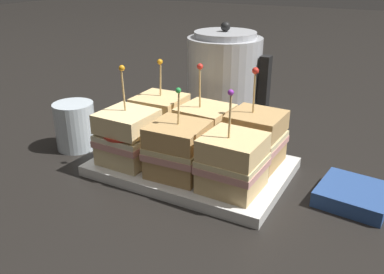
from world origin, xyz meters
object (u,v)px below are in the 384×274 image
sandwich_front_right (233,163)px  drinking_glass (75,126)px  kettle_steel (224,81)px  napkin_stack (354,195)px  sandwich_back_right (255,138)px  sandwich_front_left (128,137)px  serving_platter (192,167)px  sandwich_back_center (205,130)px  sandwich_front_center (178,149)px  sandwich_back_left (160,119)px

sandwich_front_right → drinking_glass: size_ratio=1.73×
kettle_steel → napkin_stack: (0.31, -0.20, -0.09)m
sandwich_back_right → sandwich_front_left: bearing=-153.1°
kettle_steel → drinking_glass: size_ratio=2.48×
kettle_steel → napkin_stack: bearing=-32.5°
drinking_glass → napkin_stack: 0.52m
serving_platter → sandwich_back_center: sandwich_back_center is taller
drinking_glass → napkin_stack: size_ratio=0.83×
sandwich_front_center → sandwich_back_center: size_ratio=0.89×
sandwich_back_center → napkin_stack: size_ratio=1.49×
sandwich_back_left → drinking_glass: (-0.15, -0.07, -0.02)m
sandwich_front_right → sandwich_back_left: (-0.19, 0.10, 0.00)m
serving_platter → sandwich_back_center: 0.07m
sandwich_back_left → sandwich_back_right: 0.19m
sandwich_front_center → sandwich_back_right: sandwich_back_right is taller
sandwich_front_left → sandwich_front_right: 0.20m
sandwich_back_left → sandwich_back_center: bearing=-1.2°
sandwich_front_left → drinking_glass: 0.15m
kettle_steel → sandwich_front_right: bearing=-63.0°
sandwich_back_right → drinking_glass: (-0.34, -0.07, -0.02)m
sandwich_back_center → napkin_stack: bearing=-4.0°
kettle_steel → napkin_stack: 0.38m
drinking_glass → kettle_steel: bearing=50.6°
sandwich_front_left → sandwich_back_center: (0.10, 0.10, -0.00)m
sandwich_back_left → sandwich_back_center: size_ratio=0.97×
serving_platter → sandwich_front_right: (0.10, -0.05, 0.05)m
sandwich_back_center → sandwich_back_right: size_ratio=0.98×
sandwich_front_right → napkin_stack: 0.19m
sandwich_front_right → napkin_stack: size_ratio=1.44×
sandwich_front_center → sandwich_back_left: (-0.10, 0.10, 0.00)m
sandwich_back_right → drinking_glass: 0.35m
sandwich_front_left → sandwich_front_right: sandwich_front_left is taller
serving_platter → sandwich_back_right: 0.12m
sandwich_back_left → sandwich_back_right: bearing=-0.2°
sandwich_back_right → kettle_steel: (-0.14, 0.18, 0.04)m
kettle_steel → napkin_stack: size_ratio=2.06×
sandwich_front_right → sandwich_back_center: 0.14m
kettle_steel → serving_platter: bearing=-78.9°
sandwich_front_center → sandwich_front_right: sandwich_front_right is taller
kettle_steel → drinking_glass: kettle_steel is taller
sandwich_front_left → sandwich_front_center: bearing=0.7°
sandwich_front_center → kettle_steel: bearing=99.1°
serving_platter → sandwich_front_center: size_ratio=2.24×
sandwich_back_center → sandwich_back_right: (0.09, 0.00, 0.00)m
serving_platter → sandwich_back_center: size_ratio=1.98×
drinking_glass → sandwich_back_left: bearing=25.5°
sandwich_front_center → sandwich_back_right: 0.14m
serving_platter → sandwich_back_right: (0.10, 0.05, 0.05)m
serving_platter → drinking_glass: bearing=-175.3°
serving_platter → sandwich_back_right: size_ratio=1.95×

